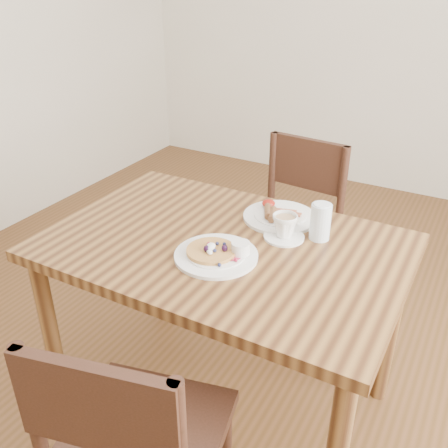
% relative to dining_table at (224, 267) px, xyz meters
% --- Properties ---
extents(ground, '(5.00, 5.00, 0.00)m').
position_rel_dining_table_xyz_m(ground, '(0.00, 0.00, -0.65)').
color(ground, '#523417').
rests_on(ground, ground).
extents(dining_table, '(1.20, 0.80, 0.75)m').
position_rel_dining_table_xyz_m(dining_table, '(0.00, 0.00, 0.00)').
color(dining_table, brown).
rests_on(dining_table, ground).
extents(chair_near, '(0.50, 0.50, 0.88)m').
position_rel_dining_table_xyz_m(chair_near, '(0.08, -0.62, -0.16)').
color(chair_near, '#3B1E15').
rests_on(chair_near, ground).
extents(chair_far, '(0.46, 0.46, 0.88)m').
position_rel_dining_table_xyz_m(chair_far, '(-0.01, 0.67, -0.16)').
color(chair_far, '#3B1E15').
rests_on(chair_far, ground).
extents(pancake_plate, '(0.27, 0.27, 0.06)m').
position_rel_dining_table_xyz_m(pancake_plate, '(0.03, -0.09, 0.11)').
color(pancake_plate, white).
rests_on(pancake_plate, dining_table).
extents(breakfast_plate, '(0.27, 0.27, 0.04)m').
position_rel_dining_table_xyz_m(breakfast_plate, '(0.09, 0.25, 0.11)').
color(breakfast_plate, white).
rests_on(breakfast_plate, dining_table).
extents(teacup_saucer, '(0.14, 0.14, 0.09)m').
position_rel_dining_table_xyz_m(teacup_saucer, '(0.16, 0.13, 0.14)').
color(teacup_saucer, white).
rests_on(teacup_saucer, dining_table).
extents(water_glass, '(0.07, 0.07, 0.13)m').
position_rel_dining_table_xyz_m(water_glass, '(0.27, 0.18, 0.16)').
color(water_glass, silver).
rests_on(water_glass, dining_table).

